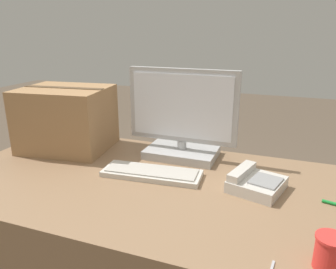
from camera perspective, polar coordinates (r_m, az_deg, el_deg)
The scene contains 6 objects.
office_desk at distance 1.56m, azimuth -1.52°, elevation -20.37°, with size 1.80×0.90×0.73m.
monitor at distance 1.57m, azimuth 2.52°, elevation 2.13°, with size 0.53×0.23×0.43m.
keyboard at distance 1.42m, azimuth -2.84°, elevation -6.69°, with size 0.43×0.18×0.03m.
desk_phone at distance 1.34m, azimuth 14.94°, elevation -8.12°, with size 0.23×0.24×0.08m.
paper_cup_left at distance 1.00m, azimuth 26.35°, elevation -17.96°, with size 0.08×0.08×0.10m.
cardboard_box at distance 1.78m, azimuth -17.23°, elevation 2.67°, with size 0.47×0.40×0.32m.
Camera 1 is at (0.47, -1.14, 1.34)m, focal length 35.00 mm.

